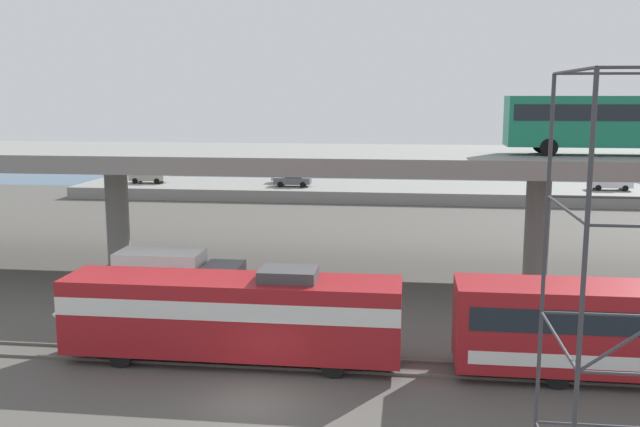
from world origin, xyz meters
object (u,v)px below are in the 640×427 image
(parked_car_1, at_px, (290,176))
(parked_car_2, at_px, (609,183))
(service_truck_west, at_px, (176,277))
(parked_car_3, at_px, (149,176))
(transit_bus_on_overpass, at_px, (613,119))
(parked_car_0, at_px, (293,180))
(train_locomotive, at_px, (216,311))

(parked_car_1, relative_size, parked_car_2, 0.94)
(parked_car_1, bearing_deg, service_truck_west, -88.32)
(parked_car_1, distance_m, parked_car_3, 16.38)
(transit_bus_on_overpass, xyz_separation_m, parked_car_3, (-41.54, 35.77, -7.94))
(parked_car_0, bearing_deg, parked_car_1, -74.38)
(service_truck_west, xyz_separation_m, parked_car_1, (-1.31, 44.83, 0.40))
(parked_car_0, distance_m, parked_car_3, 17.18)
(service_truck_west, xyz_separation_m, parked_car_2, (33.80, 42.76, 0.40))
(parked_car_3, bearing_deg, parked_car_2, -179.90)
(transit_bus_on_overpass, xyz_separation_m, service_truck_west, (-23.99, -6.90, -8.34))
(parked_car_0, bearing_deg, train_locomotive, 95.42)
(service_truck_west, bearing_deg, parked_car_1, 91.68)
(transit_bus_on_overpass, distance_m, parked_car_1, 46.29)
(train_locomotive, xyz_separation_m, parked_car_0, (-4.65, 49.01, -0.16))
(service_truck_west, distance_m, parked_car_3, 46.14)
(transit_bus_on_overpass, height_order, parked_car_0, transit_bus_on_overpass)
(transit_bus_on_overpass, bearing_deg, parked_car_3, 139.27)
(service_truck_west, relative_size, parked_car_1, 1.62)
(train_locomotive, xyz_separation_m, parked_car_2, (29.55, 50.20, -0.16))
(service_truck_west, relative_size, parked_car_3, 1.63)
(parked_car_0, distance_m, parked_car_2, 34.22)
(train_locomotive, distance_m, transit_bus_on_overpass, 25.61)
(parked_car_1, height_order, parked_car_2, same)
(train_locomotive, relative_size, parked_car_1, 3.68)
(train_locomotive, distance_m, parked_car_1, 52.57)
(transit_bus_on_overpass, relative_size, parked_car_0, 2.94)
(train_locomotive, distance_m, parked_car_3, 54.65)
(service_truck_west, distance_m, parked_car_1, 44.86)
(train_locomotive, bearing_deg, parked_car_2, -120.48)
(parked_car_2, bearing_deg, parked_car_0, -178.01)
(transit_bus_on_overpass, relative_size, parked_car_2, 2.70)
(train_locomotive, xyz_separation_m, service_truck_west, (-4.25, 7.44, -0.56))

